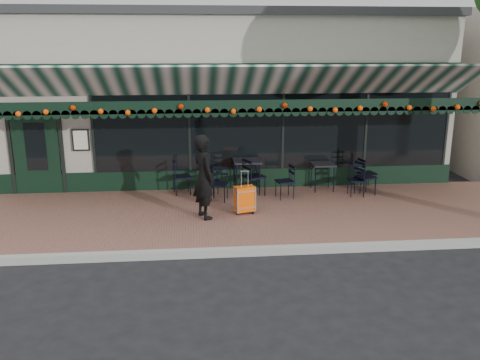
{
  "coord_description": "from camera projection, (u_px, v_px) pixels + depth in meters",
  "views": [
    {
      "loc": [
        -0.91,
        -8.81,
        3.83
      ],
      "look_at": [
        0.07,
        1.6,
        1.0
      ],
      "focal_mm": 38.0,
      "sensor_mm": 36.0,
      "label": 1
    }
  ],
  "objects": [
    {
      "name": "suitcase",
      "position": [
        245.0,
        199.0,
        11.27
      ],
      "size": [
        0.47,
        0.34,
        0.97
      ],
      "rotation": [
        0.0,
        0.0,
        0.27
      ],
      "color": "#F95707",
      "rests_on": "sidewalk"
    },
    {
      "name": "chair_b_front",
      "position": [
        219.0,
        184.0,
        12.19
      ],
      "size": [
        0.5,
        0.5,
        0.81
      ],
      "primitive_type": null,
      "rotation": [
        0.0,
        0.0,
        -0.28
      ],
      "color": "black",
      "rests_on": "sidewalk"
    },
    {
      "name": "ground",
      "position": [
        244.0,
        253.0,
        9.55
      ],
      "size": [
        80.0,
        80.0,
        0.0
      ],
      "primitive_type": "plane",
      "color": "black",
      "rests_on": "ground"
    },
    {
      "name": "woman",
      "position": [
        204.0,
        177.0,
        10.85
      ],
      "size": [
        0.67,
        0.79,
        1.83
      ],
      "primitive_type": "imported",
      "rotation": [
        0.0,
        0.0,
        1.98
      ],
      "color": "black",
      "rests_on": "sidewalk"
    },
    {
      "name": "curb",
      "position": [
        245.0,
        251.0,
        9.46
      ],
      "size": [
        18.0,
        0.16,
        0.15
      ],
      "primitive_type": "cube",
      "color": "#9E9E99",
      "rests_on": "ground"
    },
    {
      "name": "chair_b_left",
      "position": [
        210.0,
        181.0,
        12.58
      ],
      "size": [
        0.5,
        0.5,
        0.75
      ],
      "primitive_type": null,
      "rotation": [
        0.0,
        0.0,
        -2.0
      ],
      "color": "black",
      "rests_on": "sidewalk"
    },
    {
      "name": "sidewalk",
      "position": [
        235.0,
        215.0,
        11.46
      ],
      "size": [
        18.0,
        4.0,
        0.15
      ],
      "primitive_type": "cube",
      "color": "brown",
      "rests_on": "ground"
    },
    {
      "name": "chair_b_right",
      "position": [
        254.0,
        177.0,
        12.57
      ],
      "size": [
        0.63,
        0.63,
        0.95
      ],
      "primitive_type": null,
      "rotation": [
        0.0,
        0.0,
        2.0
      ],
      "color": "black",
      "rests_on": "sidewalk"
    },
    {
      "name": "cafe_table_a",
      "position": [
        323.0,
        166.0,
        13.01
      ],
      "size": [
        0.57,
        0.57,
        0.7
      ],
      "color": "black",
      "rests_on": "sidewalk"
    },
    {
      "name": "restaurant_building",
      "position": [
        220.0,
        93.0,
        16.49
      ],
      "size": [
        12.0,
        9.6,
        4.5
      ],
      "color": "gray",
      "rests_on": "ground"
    },
    {
      "name": "chair_solo",
      "position": [
        182.0,
        177.0,
        12.73
      ],
      "size": [
        0.5,
        0.5,
        0.87
      ],
      "primitive_type": null,
      "rotation": [
        0.0,
        0.0,
        1.73
      ],
      "color": "black",
      "rests_on": "sidewalk"
    },
    {
      "name": "cafe_table_b",
      "position": [
        247.0,
        163.0,
        12.75
      ],
      "size": [
        0.68,
        0.68,
        0.84
      ],
      "color": "black",
      "rests_on": "sidewalk"
    },
    {
      "name": "chair_a_extra",
      "position": [
        366.0,
        178.0,
        12.65
      ],
      "size": [
        0.56,
        0.56,
        0.88
      ],
      "primitive_type": null,
      "rotation": [
        0.0,
        0.0,
        1.92
      ],
      "color": "black",
      "rests_on": "sidewalk"
    },
    {
      "name": "chair_a_front",
      "position": [
        356.0,
        180.0,
        12.57
      ],
      "size": [
        0.41,
        0.41,
        0.78
      ],
      "primitive_type": null,
      "rotation": [
        0.0,
        0.0,
        -0.04
      ],
      "color": "black",
      "rests_on": "sidewalk"
    },
    {
      "name": "chair_a_left",
      "position": [
        285.0,
        182.0,
        12.37
      ],
      "size": [
        0.49,
        0.49,
        0.83
      ],
      "primitive_type": null,
      "rotation": [
        0.0,
        0.0,
        -1.37
      ],
      "color": "black",
      "rests_on": "sidewalk"
    },
    {
      "name": "chair_a_right",
      "position": [
        367.0,
        173.0,
        13.18
      ],
      "size": [
        0.48,
        0.48,
        0.81
      ],
      "primitive_type": null,
      "rotation": [
        0.0,
        0.0,
        1.78
      ],
      "color": "black",
      "rests_on": "sidewalk"
    }
  ]
}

